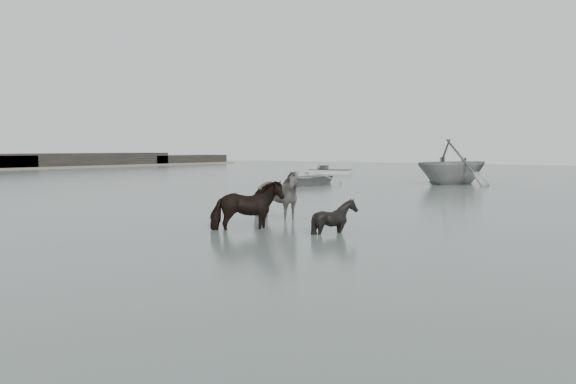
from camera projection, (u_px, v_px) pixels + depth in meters
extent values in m
plane|color=#4C5A54|center=(233.00, 221.00, 17.61)|extent=(140.00, 140.00, 0.00)
imported|color=black|center=(274.00, 191.00, 17.98)|extent=(2.14, 1.01, 1.79)
imported|color=black|center=(247.00, 200.00, 15.48)|extent=(1.85, 2.01, 1.67)
imported|color=black|center=(335.00, 210.00, 15.01)|extent=(1.43, 1.35, 1.26)
imported|color=#A2A29E|center=(307.00, 177.00, 35.13)|extent=(3.92, 5.13, 0.99)
imported|color=gray|center=(453.00, 161.00, 35.58)|extent=(6.88, 7.25, 3.00)
cube|color=#726856|center=(2.00, 169.00, 61.52)|extent=(6.00, 70.00, 0.30)
cube|color=black|center=(82.00, 159.00, 69.50)|extent=(4.50, 24.00, 1.50)
cube|color=black|center=(183.00, 159.00, 83.19)|extent=(4.50, 14.00, 1.10)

